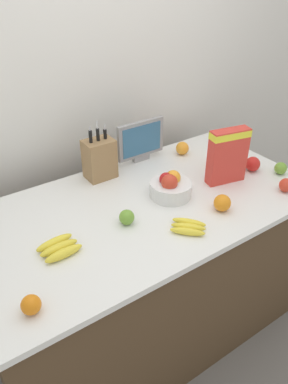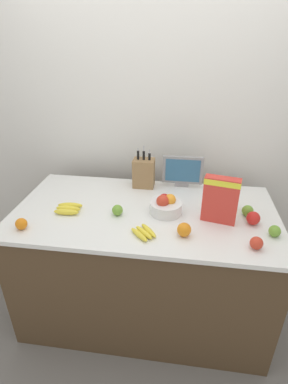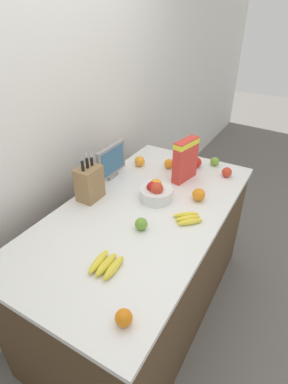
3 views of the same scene
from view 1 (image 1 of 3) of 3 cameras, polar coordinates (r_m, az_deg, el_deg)
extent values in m
plane|color=slate|center=(2.48, 0.26, -19.39)|extent=(14.00, 14.00, 0.00)
cube|color=silver|center=(2.21, -10.03, 14.97)|extent=(9.00, 0.06, 2.60)
cube|color=#4C3823|center=(2.15, 0.28, -12.13)|extent=(1.71, 0.89, 0.88)
cube|color=white|center=(1.85, 0.32, -2.08)|extent=(1.74, 0.92, 0.03)
cube|color=#937047|center=(2.03, -6.78, 5.00)|extent=(0.16, 0.12, 0.22)
cylinder|color=black|center=(1.95, -8.15, 8.36)|extent=(0.02, 0.02, 0.07)
cube|color=silver|center=(1.93, -8.25, 9.55)|extent=(0.01, 0.00, 0.02)
cylinder|color=black|center=(1.96, -7.05, 8.66)|extent=(0.02, 0.02, 0.07)
cube|color=silver|center=(1.94, -7.16, 10.12)|extent=(0.01, 0.00, 0.04)
cylinder|color=black|center=(1.99, -5.95, 8.77)|extent=(0.02, 0.02, 0.05)
cube|color=silver|center=(1.97, -6.02, 9.84)|extent=(0.01, 0.00, 0.03)
cube|color=gray|center=(2.23, -0.49, 5.22)|extent=(0.11, 0.03, 0.03)
cube|color=gray|center=(2.17, -0.50, 8.07)|extent=(0.30, 0.02, 0.21)
cube|color=#33668C|center=(2.16, -0.30, 7.94)|extent=(0.26, 0.00, 0.18)
cube|color=red|center=(2.00, 12.60, 5.33)|extent=(0.22, 0.11, 0.30)
cube|color=yellow|center=(1.95, 13.03, 8.54)|extent=(0.22, 0.11, 0.04)
cylinder|color=silver|center=(1.89, 4.08, 0.45)|extent=(0.21, 0.21, 0.08)
sphere|color=orange|center=(1.88, 4.47, 2.19)|extent=(0.08, 0.08, 0.08)
sphere|color=red|center=(1.87, 3.39, 1.94)|extent=(0.07, 0.07, 0.07)
sphere|color=red|center=(1.84, 3.90, 1.45)|extent=(0.08, 0.08, 0.08)
ellipsoid|color=yellow|center=(1.65, 6.66, -6.02)|extent=(0.13, 0.13, 0.03)
ellipsoid|color=yellow|center=(1.68, 6.77, -5.29)|extent=(0.13, 0.13, 0.03)
ellipsoid|color=yellow|center=(1.71, 6.87, -4.59)|extent=(0.12, 0.14, 0.03)
ellipsoid|color=yellow|center=(1.56, -12.12, -9.13)|extent=(0.17, 0.05, 0.04)
ellipsoid|color=yellow|center=(1.59, -12.82, -8.30)|extent=(0.17, 0.04, 0.04)
ellipsoid|color=yellow|center=(1.62, -13.49, -7.49)|extent=(0.17, 0.06, 0.04)
sphere|color=#6B9E33|center=(2.21, 20.10, 3.42)|extent=(0.07, 0.07, 0.07)
sphere|color=red|center=(2.19, 16.23, 4.12)|extent=(0.08, 0.08, 0.08)
sphere|color=#6B9E33|center=(1.69, -2.64, -3.87)|extent=(0.07, 0.07, 0.07)
sphere|color=red|center=(2.05, 20.83, 0.99)|extent=(0.07, 0.07, 0.07)
sphere|color=#6B9E33|center=(2.23, 14.13, 4.85)|extent=(0.07, 0.07, 0.07)
sphere|color=orange|center=(1.81, 11.84, -1.64)|extent=(0.08, 0.08, 0.08)
sphere|color=orange|center=(1.38, -16.84, -16.13)|extent=(0.07, 0.07, 0.07)
sphere|color=orange|center=(2.22, 10.96, 5.08)|extent=(0.07, 0.07, 0.07)
sphere|color=orange|center=(2.30, 5.86, 6.66)|extent=(0.08, 0.08, 0.08)
camera|label=2|loc=(1.20, 79.10, 6.42)|focal=28.00mm
camera|label=3|loc=(0.65, -77.39, 10.24)|focal=28.00mm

